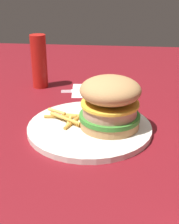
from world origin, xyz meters
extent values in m
plane|color=maroon|center=(0.00, 0.00, 0.00)|extent=(1.60, 1.60, 0.00)
cylinder|color=silver|center=(-0.02, -0.03, 0.01)|extent=(0.26, 0.26, 0.01)
cylinder|color=tan|center=(0.02, -0.03, 0.02)|extent=(0.12, 0.12, 0.02)
cylinder|color=#387F2D|center=(0.02, -0.03, 0.03)|extent=(0.13, 0.13, 0.01)
cylinder|color=tan|center=(0.02, -0.03, 0.05)|extent=(0.11, 0.11, 0.02)
cylinder|color=yellow|center=(0.02, -0.03, 0.06)|extent=(0.12, 0.12, 0.01)
ellipsoid|color=tan|center=(0.02, -0.03, 0.09)|extent=(0.12, 0.12, 0.05)
cylinder|color=gold|center=(-0.09, 0.00, 0.02)|extent=(0.07, 0.01, 0.01)
cylinder|color=gold|center=(-0.06, 0.01, 0.02)|extent=(0.05, 0.01, 0.01)
cylinder|color=gold|center=(-0.06, -0.02, 0.02)|extent=(0.04, 0.04, 0.01)
cylinder|color=gold|center=(-0.08, -0.01, 0.02)|extent=(0.07, 0.05, 0.01)
cylinder|color=#E5B251|center=(-0.07, -0.02, 0.02)|extent=(0.01, 0.05, 0.01)
cylinder|color=#E5B251|center=(-0.10, 0.01, 0.02)|extent=(0.04, 0.03, 0.01)
cylinder|color=gold|center=(-0.07, -0.02, 0.02)|extent=(0.07, 0.05, 0.01)
cylinder|color=gold|center=(-0.06, -0.02, 0.02)|extent=(0.03, 0.07, 0.01)
cube|color=white|center=(-0.04, 0.21, 0.00)|extent=(0.12, 0.12, 0.00)
cube|color=silver|center=(-0.01, 0.21, 0.00)|extent=(0.11, 0.03, 0.00)
cube|color=silver|center=(-0.08, 0.20, 0.00)|extent=(0.04, 0.03, 0.00)
cylinder|color=silver|center=(-0.11, 0.20, 0.00)|extent=(0.03, 0.01, 0.00)
cylinder|color=silver|center=(-0.11, 0.20, 0.00)|extent=(0.03, 0.01, 0.00)
cylinder|color=silver|center=(-0.11, 0.19, 0.00)|extent=(0.03, 0.01, 0.00)
cylinder|color=#B21914|center=(-0.19, 0.23, 0.08)|extent=(0.04, 0.04, 0.15)
camera|label=1|loc=(0.04, -0.60, 0.30)|focal=48.99mm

